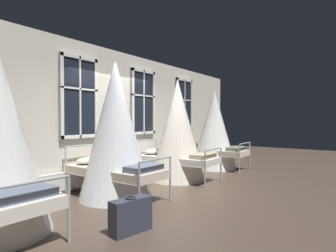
% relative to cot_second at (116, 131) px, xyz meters
% --- Properties ---
extents(ground, '(21.11, 21.11, 0.00)m').
position_rel_cot_second_xyz_m(ground, '(0.98, 0.02, -1.23)').
color(ground, '#4C3D33').
extents(back_wall_with_windows, '(11.56, 0.10, 3.09)m').
position_rel_cot_second_xyz_m(back_wall_with_windows, '(0.98, 1.14, 0.31)').
color(back_wall_with_windows, beige).
rests_on(back_wall_with_windows, ground).
extents(window_bank, '(6.93, 0.10, 2.69)m').
position_rel_cot_second_xyz_m(window_bank, '(0.98, 1.02, -0.21)').
color(window_bank, black).
rests_on(window_bank, ground).
extents(cot_second, '(1.35, 1.94, 2.57)m').
position_rel_cot_second_xyz_m(cot_second, '(0.00, 0.00, 0.00)').
color(cot_second, '#9EA3A8').
rests_on(cot_second, ground).
extents(cot_third, '(1.35, 1.96, 2.42)m').
position_rel_cot_second_xyz_m(cot_third, '(2.00, -0.04, -0.07)').
color(cot_third, '#9EA3A8').
rests_on(cot_third, ground).
extents(cot_fourth, '(1.35, 1.95, 2.37)m').
position_rel_cot_second_xyz_m(cot_fourth, '(4.00, -0.02, -0.09)').
color(cot_fourth, '#9EA3A8').
rests_on(cot_fourth, ground).
extents(suitcase_dark, '(0.59, 0.30, 0.47)m').
position_rel_cot_second_xyz_m(suitcase_dark, '(-1.04, -1.36, -1.01)').
color(suitcase_dark, '#2D3342').
rests_on(suitcase_dark, ground).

